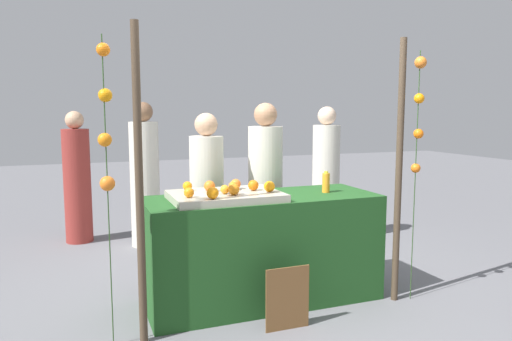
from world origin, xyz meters
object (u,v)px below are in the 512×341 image
object	(u,v)px
vendor_right	(265,195)
vendor_left	(207,203)
orange_0	(236,184)
chalkboard_sign	(287,299)
stall_counter	(262,248)
orange_1	(187,186)
juice_bottle	(326,182)

from	to	relation	value
vendor_right	vendor_left	bearing A→B (deg)	-178.80
orange_0	vendor_left	bearing A→B (deg)	99.81
chalkboard_sign	vendor_right	size ratio (longest dim) A/B	0.29
orange_0	chalkboard_sign	xyz separation A→B (m)	(0.17, -0.68, -0.77)
stall_counter	orange_1	size ratio (longest dim) A/B	25.44
stall_counter	vendor_right	size ratio (longest dim) A/B	1.16
chalkboard_sign	vendor_left	world-z (taller)	vendor_left
chalkboard_sign	stall_counter	bearing A→B (deg)	86.40
orange_1	orange_0	bearing A→B (deg)	-8.44
juice_bottle	vendor_right	xyz separation A→B (m)	(-0.29, 0.69, -0.20)
chalkboard_sign	vendor_right	world-z (taller)	vendor_right
orange_0	chalkboard_sign	distance (m)	1.04
orange_0	orange_1	size ratio (longest dim) A/B	1.11
vendor_right	orange_0	bearing A→B (deg)	-131.06
stall_counter	vendor_right	distance (m)	0.80
juice_bottle	vendor_left	world-z (taller)	vendor_left
stall_counter	vendor_left	bearing A→B (deg)	115.09
orange_0	orange_1	distance (m)	0.40
stall_counter	vendor_right	world-z (taller)	vendor_right
juice_bottle	vendor_right	size ratio (longest dim) A/B	0.11
orange_0	juice_bottle	bearing A→B (deg)	-7.97
juice_bottle	vendor_left	xyz separation A→B (m)	(-0.90, 0.68, -0.25)
chalkboard_sign	orange_1	bearing A→B (deg)	127.71
vendor_left	vendor_right	world-z (taller)	vendor_right
orange_1	chalkboard_sign	world-z (taller)	orange_1
juice_bottle	vendor_left	size ratio (longest dim) A/B	0.12
stall_counter	vendor_right	xyz separation A→B (m)	(0.30, 0.66, 0.34)
juice_bottle	vendor_right	world-z (taller)	vendor_right
juice_bottle	orange_1	bearing A→B (deg)	171.87
orange_1	vendor_left	size ratio (longest dim) A/B	0.05
orange_0	orange_1	world-z (taller)	orange_0
orange_0	juice_bottle	distance (m)	0.81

